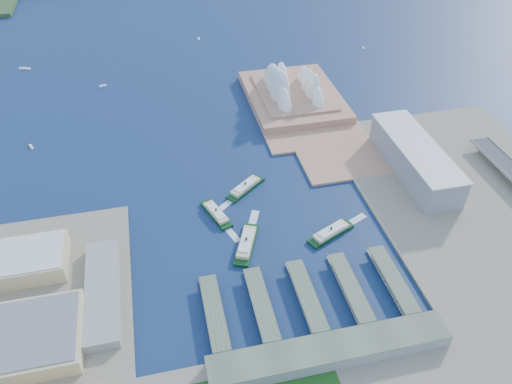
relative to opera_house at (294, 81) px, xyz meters
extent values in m
plane|color=#0E2045|center=(-105.00, -280.00, -32.00)|extent=(3000.00, 3000.00, 0.00)
cube|color=gray|center=(135.00, -330.00, -30.50)|extent=(240.00, 500.00, 3.00)
cube|color=#AC7A5E|center=(2.50, -20.00, -30.50)|extent=(135.00, 220.00, 3.00)
cube|color=gray|center=(90.00, -200.00, -11.50)|extent=(45.00, 155.00, 35.00)
cube|color=gray|center=(-90.00, -415.00, -23.00)|extent=(200.00, 28.00, 12.00)
camera|label=1|loc=(-199.42, -624.22, 331.41)|focal=35.00mm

